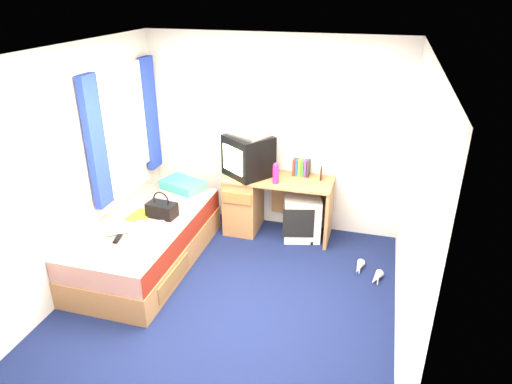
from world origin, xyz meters
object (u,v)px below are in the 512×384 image
(vcr, at_px, (248,132))
(remote_control, at_px, (118,239))
(water_bottle, at_px, (117,232))
(colour_swatch_fan, at_px, (119,249))
(picture_frame, at_px, (321,173))
(magazine, at_px, (140,216))
(storage_cube, at_px, (302,216))
(pink_water_bottle, at_px, (276,174))
(desk, at_px, (257,201))
(bed, at_px, (147,242))
(aerosol_can, at_px, (272,170))
(pillow, at_px, (183,185))
(towel, at_px, (149,230))
(white_heels, at_px, (367,273))
(crt_tv, at_px, (248,156))
(handbag, at_px, (162,209))

(vcr, relative_size, remote_control, 2.82)
(water_bottle, bearing_deg, colour_swatch_fan, -56.04)
(picture_frame, bearing_deg, magazine, -154.72)
(storage_cube, relative_size, pink_water_bottle, 2.42)
(desk, xyz_separation_m, remote_control, (-1.04, -1.51, 0.14))
(storage_cube, height_order, pink_water_bottle, pink_water_bottle)
(desk, height_order, vcr, vcr)
(bed, xyz_separation_m, magazine, (-0.10, 0.07, 0.28))
(bed, bearing_deg, vcr, 50.99)
(desk, height_order, water_bottle, desk)
(bed, height_order, aerosol_can, aerosol_can)
(vcr, bearing_deg, bed, -98.89)
(pillow, height_order, vcr, vcr)
(bed, bearing_deg, towel, -54.15)
(pillow, relative_size, water_bottle, 2.62)
(storage_cube, height_order, white_heels, storage_cube)
(desk, height_order, aerosol_can, aerosol_can)
(crt_tv, xyz_separation_m, white_heels, (1.54, -0.66, -0.96))
(bed, xyz_separation_m, white_heels, (2.40, 0.40, -0.23))
(crt_tv, height_order, remote_control, crt_tv)
(handbag, bearing_deg, pink_water_bottle, 42.16)
(bed, relative_size, pink_water_bottle, 8.86)
(handbag, height_order, remote_control, handbag)
(vcr, relative_size, water_bottle, 2.25)
(desk, relative_size, remote_control, 8.12)
(vcr, relative_size, towel, 1.55)
(water_bottle, bearing_deg, pillow, 81.62)
(pink_water_bottle, xyz_separation_m, colour_swatch_fan, (-1.20, -1.51, -0.32))
(pink_water_bottle, bearing_deg, storage_cube, 26.13)
(storage_cube, xyz_separation_m, pink_water_bottle, (-0.31, -0.15, 0.59))
(bed, relative_size, towel, 6.88)
(bed, height_order, colour_swatch_fan, colour_swatch_fan)
(pink_water_bottle, height_order, magazine, pink_water_bottle)
(colour_swatch_fan, bearing_deg, magazine, 102.03)
(handbag, distance_m, water_bottle, 0.56)
(crt_tv, distance_m, white_heels, 1.93)
(towel, xyz_separation_m, colour_swatch_fan, (-0.14, -0.34, -0.04))
(pillow, height_order, white_heels, pillow)
(vcr, bearing_deg, desk, 28.12)
(towel, xyz_separation_m, remote_control, (-0.25, -0.18, -0.04))
(storage_cube, height_order, handbag, handbag)
(desk, bearing_deg, pink_water_bottle, -30.75)
(crt_tv, xyz_separation_m, remote_control, (-0.93, -1.51, -0.45))
(magazine, height_order, colour_swatch_fan, magazine)
(crt_tv, height_order, handbag, crt_tv)
(crt_tv, distance_m, picture_frame, 0.90)
(crt_tv, distance_m, vcr, 0.29)
(bed, xyz_separation_m, pink_water_bottle, (1.25, 0.90, 0.60))
(white_heels, bearing_deg, water_bottle, -163.25)
(bed, bearing_deg, crt_tv, 50.98)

